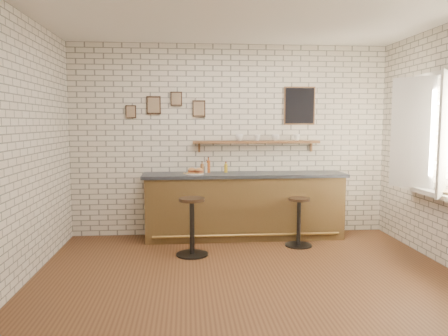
{
  "coord_description": "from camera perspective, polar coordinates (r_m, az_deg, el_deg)",
  "views": [
    {
      "loc": [
        -0.7,
        -4.9,
        1.79
      ],
      "look_at": [
        -0.2,
        0.9,
        1.18
      ],
      "focal_mm": 35.0,
      "sensor_mm": 36.0,
      "label": 1
    }
  ],
  "objects": [
    {
      "name": "ground",
      "position": [
        5.26,
        3.11,
        -13.89
      ],
      "size": [
        5.0,
        5.0,
        0.0
      ],
      "primitive_type": "plane",
      "color": "brown",
      "rests_on": "ground"
    },
    {
      "name": "bar_counter",
      "position": [
        6.78,
        2.68,
        -4.91
      ],
      "size": [
        3.1,
        0.65,
        1.01
      ],
      "color": "brown",
      "rests_on": "ground"
    },
    {
      "name": "sandwich_plate",
      "position": [
        6.59,
        -3.84,
        -0.75
      ],
      "size": [
        0.28,
        0.28,
        0.01
      ],
      "primitive_type": "cylinder",
      "color": "white",
      "rests_on": "bar_counter"
    },
    {
      "name": "ciabatta_sandwich",
      "position": [
        6.58,
        -3.75,
        -0.36
      ],
      "size": [
        0.25,
        0.17,
        0.08
      ],
      "color": "tan",
      "rests_on": "sandwich_plate"
    },
    {
      "name": "potato_chips",
      "position": [
        6.59,
        -4.03,
        -0.69
      ],
      "size": [
        0.27,
        0.18,
        0.0
      ],
      "color": "gold",
      "rests_on": "sandwich_plate"
    },
    {
      "name": "bitters_bottle_brown",
      "position": [
        6.76,
        -2.88,
        -0.0
      ],
      "size": [
        0.06,
        0.06,
        0.18
      ],
      "color": "brown",
      "rests_on": "bar_counter"
    },
    {
      "name": "bitters_bottle_white",
      "position": [
        6.76,
        -2.3,
        0.08
      ],
      "size": [
        0.05,
        0.05,
        0.2
      ],
      "color": "silver",
      "rests_on": "bar_counter"
    },
    {
      "name": "bitters_bottle_amber",
      "position": [
        6.76,
        -2.05,
        0.23
      ],
      "size": [
        0.06,
        0.06,
        0.24
      ],
      "color": "#964318",
      "rests_on": "bar_counter"
    },
    {
      "name": "condiment_bottle_yellow",
      "position": [
        6.79,
        0.25,
        0.0
      ],
      "size": [
        0.05,
        0.05,
        0.17
      ],
      "color": "gold",
      "rests_on": "bar_counter"
    },
    {
      "name": "bar_stool_left",
      "position": [
        5.92,
        -4.2,
        -7.39
      ],
      "size": [
        0.46,
        0.46,
        0.78
      ],
      "color": "black",
      "rests_on": "ground"
    },
    {
      "name": "bar_stool_right",
      "position": [
        6.44,
        9.74,
        -6.74
      ],
      "size": [
        0.39,
        0.39,
        0.71
      ],
      "color": "black",
      "rests_on": "ground"
    },
    {
      "name": "wall_shelf",
      "position": [
        6.89,
        4.26,
        3.4
      ],
      "size": [
        2.0,
        0.18,
        0.18
      ],
      "color": "brown",
      "rests_on": "ground"
    },
    {
      "name": "shelf_cup_a",
      "position": [
        6.85,
        2.04,
        4.01
      ],
      "size": [
        0.13,
        0.13,
        0.1
      ],
      "primitive_type": "imported",
      "rotation": [
        0.0,
        0.0,
        -0.0
      ],
      "color": "white",
      "rests_on": "wall_shelf"
    },
    {
      "name": "shelf_cup_b",
      "position": [
        6.89,
        4.37,
        3.98
      ],
      "size": [
        0.14,
        0.14,
        0.1
      ],
      "primitive_type": "imported",
      "rotation": [
        0.0,
        0.0,
        0.7
      ],
      "color": "white",
      "rests_on": "wall_shelf"
    },
    {
      "name": "shelf_cup_c",
      "position": [
        6.94,
        6.76,
        3.98
      ],
      "size": [
        0.14,
        0.14,
        0.1
      ],
      "primitive_type": "imported",
      "rotation": [
        0.0,
        0.0,
        1.66
      ],
      "color": "white",
      "rests_on": "wall_shelf"
    },
    {
      "name": "shelf_cup_d",
      "position": [
        7.02,
        9.49,
        3.96
      ],
      "size": [
        0.14,
        0.14,
        0.1
      ],
      "primitive_type": "imported",
      "rotation": [
        0.0,
        0.0,
        0.5
      ],
      "color": "white",
      "rests_on": "wall_shelf"
    },
    {
      "name": "back_wall_decor",
      "position": [
        6.94,
        2.77,
        8.11
      ],
      "size": [
        2.96,
        0.02,
        0.56
      ],
      "color": "black",
      "rests_on": "ground"
    },
    {
      "name": "window_sill",
      "position": [
        6.12,
        25.63,
        -2.95
      ],
      "size": [
        0.2,
        1.35,
        0.06
      ],
      "color": "white",
      "rests_on": "ground"
    },
    {
      "name": "casement_window",
      "position": [
        6.03,
        25.6,
        4.09
      ],
      "size": [
        0.4,
        1.3,
        1.56
      ],
      "color": "white",
      "rests_on": "ground"
    },
    {
      "name": "book_lower",
      "position": [
        5.91,
        26.58,
        -2.89
      ],
      "size": [
        0.2,
        0.25,
        0.02
      ],
      "primitive_type": "imported",
      "rotation": [
        0.0,
        0.0,
        0.1
      ],
      "color": "tan",
      "rests_on": "window_sill"
    },
    {
      "name": "book_upper",
      "position": [
        5.9,
        26.63,
        -2.72
      ],
      "size": [
        0.23,
        0.25,
        0.02
      ],
      "primitive_type": "imported",
      "rotation": [
        0.0,
        0.0,
        -0.61
      ],
      "color": "tan",
      "rests_on": "book_lower"
    }
  ]
}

